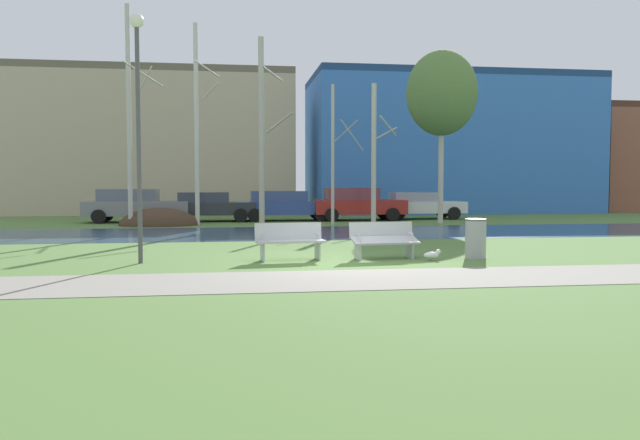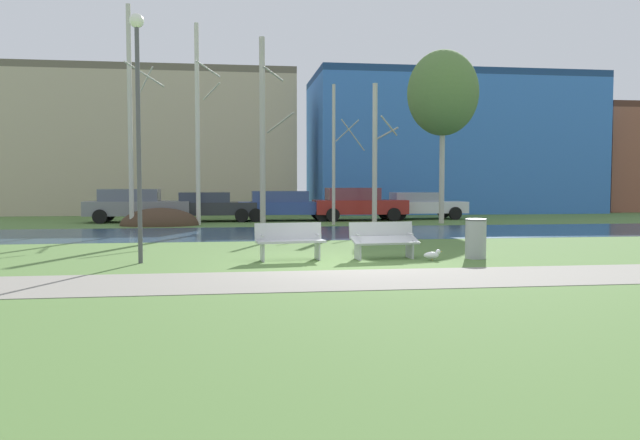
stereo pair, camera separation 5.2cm
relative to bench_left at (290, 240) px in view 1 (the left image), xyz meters
name	(u,v)px [view 1 (the left image)]	position (x,y,z in m)	size (l,w,h in m)	color
ground_plane	(298,231)	(1.13, 9.02, -0.47)	(120.00, 120.00, 0.00)	#517538
paved_path_strip	(365,279)	(1.13, -3.09, -0.47)	(60.00, 2.47, 0.01)	gray
river_band	(300,233)	(1.13, 8.10, -0.47)	(80.00, 6.32, 0.01)	#33516B
soil_mound	(159,225)	(-4.45, 13.02, -0.47)	(3.37, 2.59, 1.51)	#423021
bench_left	(290,240)	(0.00, 0.00, 0.00)	(1.65, 0.73, 0.87)	#B2B5B7
bench_right	(384,239)	(2.25, 0.00, 0.00)	(1.65, 0.73, 0.87)	#B2B5B7
trash_bin	(476,238)	(4.45, -0.25, 0.02)	(0.52, 0.52, 0.95)	#999B9E
seagull	(432,255)	(3.29, -0.49, -0.34)	(0.44, 0.16, 0.26)	white
streetlamp	(138,98)	(-3.38, -0.06, 3.21)	(0.32, 0.32, 5.55)	#4C4C51
birch_far_left	(130,115)	(-5.48, 12.29, 4.17)	(1.52, 2.37, 9.14)	beige
birch_left	(197,123)	(-2.79, 12.90, 3.91)	(1.09, 1.98, 8.62)	beige
birch_center_left	(262,130)	(0.04, 13.72, 3.74)	(1.57, 2.38, 8.31)	#BCB7A8
birch_center	(334,153)	(3.08, 12.39, 2.64)	(1.42, 2.42, 6.09)	#BCB7A8
birch_center_right	(374,153)	(5.01, 12.90, 2.71)	(1.16, 2.05, 6.25)	beige
birch_right	(442,93)	(8.02, 12.67, 5.36)	(3.18, 3.18, 7.76)	#BCB7A8
parked_van_nearest_grey	(135,205)	(-5.79, 15.35, 0.34)	(4.73, 1.98, 1.54)	slate
parked_sedan_second_dark	(209,206)	(-2.40, 15.60, 0.27)	(4.18, 2.12, 1.38)	#282B30
parked_hatch_third_blue	(284,205)	(1.18, 15.64, 0.29)	(4.78, 2.03, 1.44)	#2D4793
parked_wagon_fourth_red	(356,203)	(4.71, 15.45, 0.36)	(4.48, 2.11, 1.59)	maroon
parked_suv_fifth_white	(419,205)	(8.07, 16.02, 0.26)	(4.29, 1.97, 1.35)	silver
building_beige_block	(151,144)	(-6.25, 25.05, 3.78)	(17.19, 7.22, 8.50)	#BCAD8E
building_blue_store	(447,145)	(12.34, 23.97, 3.78)	(17.38, 7.88, 8.50)	#3870C6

